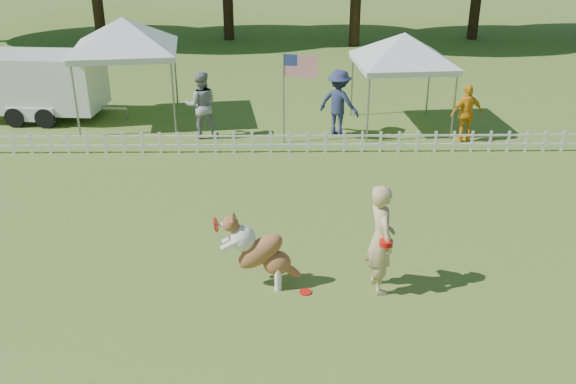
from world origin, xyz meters
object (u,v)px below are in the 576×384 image
object	(u,v)px
cargo_trailer	(40,86)
canopy_tent_right	(401,82)
frisbee_on_turf	(305,292)
spectator_c	(467,113)
spectator_b	(339,103)
flag_pole	(284,99)
handler	(381,239)
spectator_a	(201,105)
dog	(261,251)
canopy_tent_left	(128,71)

from	to	relation	value
cargo_trailer	canopy_tent_right	bearing A→B (deg)	-0.26
frisbee_on_turf	spectator_c	world-z (taller)	spectator_c
canopy_tent_right	spectator_b	world-z (taller)	canopy_tent_right
flag_pole	spectator_b	world-z (taller)	flag_pole
handler	spectator_b	world-z (taller)	handler
spectator_a	spectator_c	world-z (taller)	spectator_a
flag_pole	spectator_b	xyz separation A→B (m)	(1.60, 0.71, -0.33)
flag_pole	spectator_b	distance (m)	1.78
handler	spectator_c	distance (m)	8.37
spectator_c	canopy_tent_right	bearing A→B (deg)	-52.32
canopy_tent_right	spectator_c	distance (m)	2.17
handler	canopy_tent_right	bearing A→B (deg)	-22.82
frisbee_on_turf	cargo_trailer	bearing A→B (deg)	128.29
dog	spectator_b	size ratio (longest dim) A/B	0.73
spectator_b	spectator_c	xyz separation A→B (m)	(3.55, -0.62, -0.14)
dog	flag_pole	world-z (taller)	flag_pole
canopy_tent_right	spectator_b	size ratio (longest dim) A/B	1.45
frisbee_on_turf	cargo_trailer	size ratio (longest dim) A/B	0.05
flag_pole	spectator_b	size ratio (longest dim) A/B	1.35
dog	frisbee_on_turf	xyz separation A→B (m)	(0.78, -0.23, -0.69)
canopy_tent_left	cargo_trailer	size ratio (longest dim) A/B	0.66
frisbee_on_turf	cargo_trailer	distance (m)	12.82
handler	canopy_tent_right	xyz separation A→B (m)	(1.85, 8.87, 0.39)
frisbee_on_turf	spectator_b	world-z (taller)	spectator_b
handler	flag_pole	xyz separation A→B (m)	(-1.64, 7.50, 0.29)
canopy_tent_left	handler	bearing A→B (deg)	-63.64
canopy_tent_right	spectator_a	size ratio (longest dim) A/B	1.44
canopy_tent_right	spectator_c	size ratio (longest dim) A/B	1.68
canopy_tent_left	spectator_b	size ratio (longest dim) A/B	1.61
handler	dog	world-z (taller)	handler
canopy_tent_left	spectator_a	size ratio (longest dim) A/B	1.60
frisbee_on_turf	flag_pole	xyz separation A→B (m)	(-0.34, 7.64, 1.28)
frisbee_on_turf	cargo_trailer	xyz separation A→B (m)	(-7.92, 10.03, 1.03)
flag_pole	spectator_c	bearing A→B (deg)	11.66
canopy_tent_right	flag_pole	xyz separation A→B (m)	(-3.49, -1.37, -0.10)
dog	cargo_trailer	bearing A→B (deg)	127.67
spectator_a	spectator_b	distance (m)	3.96
frisbee_on_turf	dog	bearing A→B (deg)	163.18
frisbee_on_turf	canopy_tent_left	bearing A→B (deg)	117.53
spectator_a	spectator_c	size ratio (longest dim) A/B	1.17
cargo_trailer	spectator_a	distance (m)	5.54
frisbee_on_turf	handler	bearing A→B (deg)	5.87
handler	dog	xyz separation A→B (m)	(-2.07, 0.10, -0.30)
canopy_tent_left	cargo_trailer	world-z (taller)	canopy_tent_left
canopy_tent_left	dog	bearing A→B (deg)	-72.83
canopy_tent_right	flag_pole	size ratio (longest dim) A/B	1.07
frisbee_on_turf	flag_pole	size ratio (longest dim) A/B	0.09
dog	flag_pole	xyz separation A→B (m)	(0.43, 7.40, 0.59)
spectator_a	spectator_b	size ratio (longest dim) A/B	1.01
cargo_trailer	spectator_c	size ratio (longest dim) A/B	2.85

